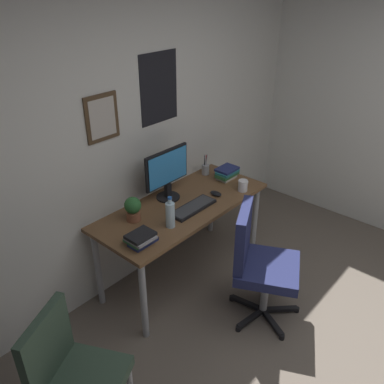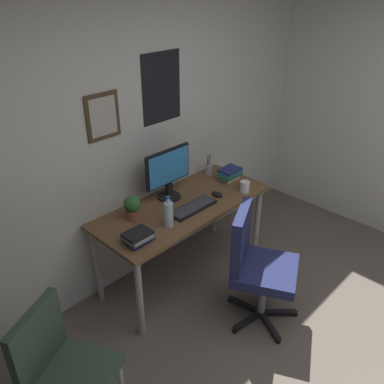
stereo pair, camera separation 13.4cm
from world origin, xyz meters
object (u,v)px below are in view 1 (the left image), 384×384
(potted_plant, at_px, (133,208))
(pen_cup, at_px, (205,169))
(office_chair, at_px, (258,260))
(keyboard, at_px, (193,208))
(water_bottle, at_px, (170,214))
(book_stack_right, at_px, (227,173))
(monitor, at_px, (167,172))
(book_stack_left, at_px, (141,239))
(computer_mouse, at_px, (216,194))
(side_chair, at_px, (72,373))
(coffee_mug_near, at_px, (243,185))

(potted_plant, relative_size, pen_cup, 0.98)
(office_chair, height_order, keyboard, office_chair)
(water_bottle, relative_size, book_stack_right, 1.15)
(office_chair, distance_m, monitor, 1.01)
(potted_plant, bearing_deg, pen_cup, 5.79)
(water_bottle, distance_m, book_stack_left, 0.31)
(potted_plant, bearing_deg, computer_mouse, -17.96)
(monitor, relative_size, potted_plant, 2.36)
(side_chair, height_order, monitor, monitor)
(keyboard, bearing_deg, water_bottle, -172.06)
(monitor, bearing_deg, book_stack_right, -14.34)
(computer_mouse, relative_size, potted_plant, 0.56)
(keyboard, relative_size, water_bottle, 1.70)
(office_chair, bearing_deg, book_stack_left, 137.58)
(coffee_mug_near, distance_m, pen_cup, 0.46)
(office_chair, xyz_separation_m, pen_cup, (0.53, 0.96, 0.26))
(office_chair, distance_m, keyboard, 0.66)
(book_stack_right, bearing_deg, coffee_mug_near, -110.82)
(potted_plant, bearing_deg, water_bottle, -66.17)
(side_chair, xyz_separation_m, keyboard, (1.45, 0.39, 0.25))
(office_chair, relative_size, water_bottle, 3.76)
(side_chair, bearing_deg, computer_mouse, 12.65)
(side_chair, bearing_deg, water_bottle, 16.98)
(monitor, bearing_deg, keyboard, -89.86)
(side_chair, bearing_deg, book_stack_right, 14.01)
(water_bottle, relative_size, book_stack_left, 1.18)
(office_chair, xyz_separation_m, water_bottle, (-0.33, 0.58, 0.31))
(monitor, height_order, book_stack_right, monitor)
(coffee_mug_near, distance_m, book_stack_right, 0.26)
(keyboard, bearing_deg, book_stack_left, -175.63)
(side_chair, distance_m, book_stack_left, 0.95)
(keyboard, xyz_separation_m, potted_plant, (-0.43, 0.24, 0.09))
(coffee_mug_near, bearing_deg, book_stack_right, 69.18)
(computer_mouse, distance_m, water_bottle, 0.61)
(monitor, xyz_separation_m, book_stack_left, (-0.60, -0.33, -0.19))
(computer_mouse, distance_m, coffee_mug_near, 0.26)
(computer_mouse, bearing_deg, office_chair, -113.47)
(potted_plant, xyz_separation_m, book_stack_left, (-0.18, -0.28, -0.06))
(side_chair, distance_m, coffee_mug_near, 2.01)
(pen_cup, bearing_deg, side_chair, -160.09)
(keyboard, xyz_separation_m, book_stack_right, (0.62, 0.12, 0.04))
(potted_plant, bearing_deg, side_chair, -148.41)
(office_chair, distance_m, water_bottle, 0.74)
(keyboard, relative_size, computer_mouse, 3.91)
(coffee_mug_near, xyz_separation_m, potted_plant, (-0.95, 0.36, 0.05))
(computer_mouse, bearing_deg, monitor, 136.86)
(keyboard, distance_m, coffee_mug_near, 0.54)
(monitor, distance_m, potted_plant, 0.45)
(water_bottle, bearing_deg, pen_cup, 23.61)
(keyboard, xyz_separation_m, water_bottle, (-0.30, -0.04, 0.09))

